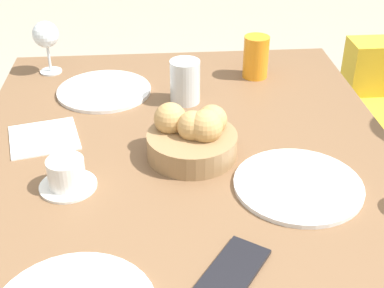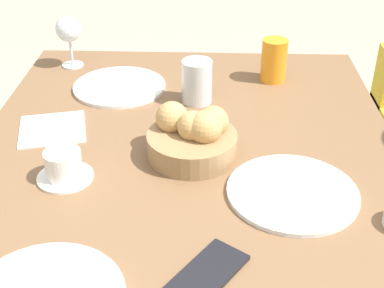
% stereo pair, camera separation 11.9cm
% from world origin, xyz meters
% --- Properties ---
extents(dining_table, '(1.31, 0.99, 0.72)m').
position_xyz_m(dining_table, '(0.00, 0.00, 0.63)').
color(dining_table, brown).
rests_on(dining_table, ground_plane).
extents(bread_basket, '(0.20, 0.20, 0.12)m').
position_xyz_m(bread_basket, '(-0.05, 0.02, 0.77)').
color(bread_basket, '#99754C').
rests_on(bread_basket, dining_table).
extents(plate_near_left, '(0.26, 0.26, 0.01)m').
position_xyz_m(plate_near_left, '(-0.38, -0.20, 0.73)').
color(plate_near_left, white).
rests_on(plate_near_left, dining_table).
extents(plate_far_center, '(0.27, 0.27, 0.01)m').
position_xyz_m(plate_far_center, '(0.09, 0.22, 0.73)').
color(plate_far_center, white).
rests_on(plate_far_center, dining_table).
extents(juice_glass, '(0.07, 0.07, 0.12)m').
position_xyz_m(juice_glass, '(-0.46, 0.23, 0.78)').
color(juice_glass, orange).
rests_on(juice_glass, dining_table).
extents(water_tumbler, '(0.08, 0.08, 0.12)m').
position_xyz_m(water_tumbler, '(-0.31, 0.02, 0.78)').
color(water_tumbler, silver).
rests_on(water_tumbler, dining_table).
extents(wine_glass, '(0.08, 0.08, 0.16)m').
position_xyz_m(wine_glass, '(-0.53, -0.37, 0.83)').
color(wine_glass, silver).
rests_on(wine_glass, dining_table).
extents(coffee_cup, '(0.12, 0.12, 0.07)m').
position_xyz_m(coffee_cup, '(0.06, -0.25, 0.75)').
color(coffee_cup, white).
rests_on(coffee_cup, dining_table).
extents(napkin, '(0.19, 0.19, 0.00)m').
position_xyz_m(napkin, '(-0.15, -0.33, 0.72)').
color(napkin, white).
rests_on(napkin, dining_table).
extents(cell_phone, '(0.17, 0.15, 0.01)m').
position_xyz_m(cell_phone, '(0.32, 0.06, 0.73)').
color(cell_phone, black).
rests_on(cell_phone, dining_table).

